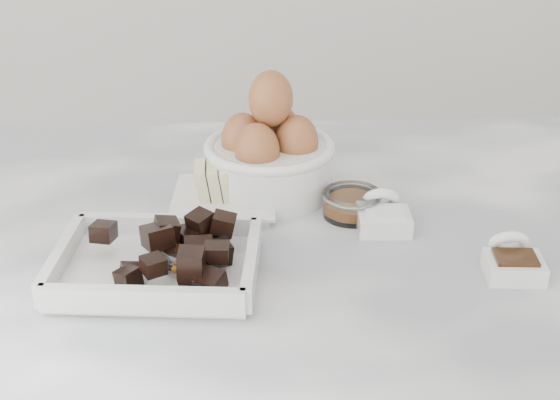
# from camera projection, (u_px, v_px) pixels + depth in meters

# --- Properties ---
(marble_slab) EXTENTS (1.20, 0.80, 0.04)m
(marble_slab) POSITION_uv_depth(u_px,v_px,m) (264.00, 257.00, 0.92)
(marble_slab) COLOR white
(marble_slab) RESTS_ON cabinet
(chocolate_dish) EXTENTS (0.23, 0.18, 0.06)m
(chocolate_dish) POSITION_uv_depth(u_px,v_px,m) (156.00, 257.00, 0.84)
(chocolate_dish) COLOR white
(chocolate_dish) RESTS_ON marble_slab
(butter_plate) EXTENTS (0.14, 0.14, 0.06)m
(butter_plate) POSITION_uv_depth(u_px,v_px,m) (223.00, 193.00, 0.99)
(butter_plate) COLOR white
(butter_plate) RESTS_ON marble_slab
(sugar_ramekin) EXTENTS (0.07, 0.07, 0.04)m
(sugar_ramekin) POSITION_uv_depth(u_px,v_px,m) (251.00, 164.00, 1.06)
(sugar_ramekin) COLOR white
(sugar_ramekin) RESTS_ON marble_slab
(egg_bowl) EXTENTS (0.17, 0.17, 0.16)m
(egg_bowl) POSITION_uv_depth(u_px,v_px,m) (269.00, 154.00, 1.01)
(egg_bowl) COLOR white
(egg_bowl) RESTS_ON marble_slab
(honey_bowl) EXTENTS (0.08, 0.08, 0.03)m
(honey_bowl) POSITION_uv_depth(u_px,v_px,m) (352.00, 203.00, 0.97)
(honey_bowl) COLOR white
(honey_bowl) RESTS_ON marble_slab
(zest_bowl) EXTENTS (0.08, 0.08, 0.04)m
(zest_bowl) POSITION_uv_depth(u_px,v_px,m) (193.00, 256.00, 0.85)
(zest_bowl) COLOR white
(zest_bowl) RESTS_ON marble_slab
(vanilla_spoon) EXTENTS (0.06, 0.08, 0.05)m
(vanilla_spoon) POSITION_uv_depth(u_px,v_px,m) (513.00, 261.00, 0.85)
(vanilla_spoon) COLOR white
(vanilla_spoon) RESTS_ON marble_slab
(salt_spoon) EXTENTS (0.06, 0.08, 0.05)m
(salt_spoon) POSITION_uv_depth(u_px,v_px,m) (383.00, 215.00, 0.94)
(salt_spoon) COLOR white
(salt_spoon) RESTS_ON marble_slab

